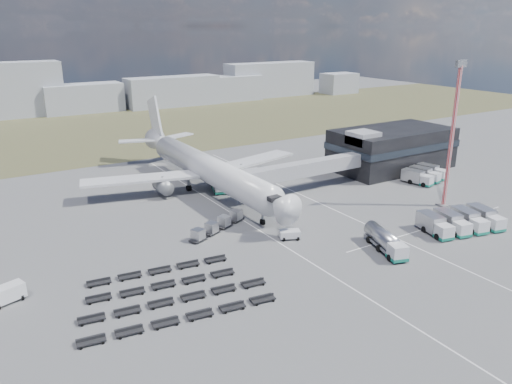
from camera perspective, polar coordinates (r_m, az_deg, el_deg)
ground at (r=83.87m, az=4.07°, el=-5.69°), size 420.00×420.00×0.00m
grass_strip at (r=180.93m, az=-16.81°, el=6.75°), size 420.00×90.00×0.01m
lane_markings at (r=91.61m, az=7.95°, el=-3.68°), size 47.12×110.00×0.01m
terminal at (r=129.78m, az=15.22°, el=4.89°), size 30.40×16.40×11.00m
jet_bridge at (r=106.53m, az=4.69°, el=2.48°), size 30.30×3.80×7.05m
airliner at (r=108.41m, az=-5.89°, el=2.86°), size 51.59×64.53×17.62m
skyline at (r=218.00m, az=-23.55°, el=10.02°), size 310.40×22.44×21.84m
fuel_tanker at (r=82.49m, az=14.57°, el=-5.44°), size 5.51×10.55×3.31m
pushback_tug at (r=84.64m, az=3.87°, el=-4.88°), size 3.94×3.18×1.54m
utility_van at (r=73.47m, az=-26.59°, el=-10.43°), size 4.76×3.25×2.32m
catering_truck at (r=108.83m, az=-4.26°, el=0.92°), size 4.72×7.13×3.03m
service_trucks_near at (r=94.86m, az=22.34°, el=-3.10°), size 14.85×10.25×3.01m
service_trucks_far at (r=122.10m, az=18.72°, el=1.92°), size 10.67×8.93×2.85m
uld_row at (r=87.84m, az=-4.37°, el=-3.74°), size 13.26×7.38×1.91m
baggage_dollies at (r=68.81m, az=-9.96°, el=-11.31°), size 26.52×18.04×0.78m
floodlight_mast at (r=103.20m, az=21.49°, el=5.98°), size 2.63×2.19×28.35m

